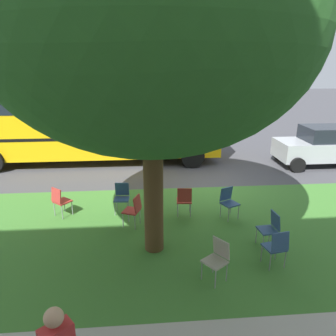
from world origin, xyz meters
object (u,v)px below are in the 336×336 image
object	(u,v)px
parked_car	(323,146)
school_bus	(96,122)
chair_3	(217,257)
chair_7	(122,196)
chair_6	(60,200)
chair_2	(270,227)
chair_5	(134,208)
chair_1	(228,200)
chair_0	(277,246)
chair_4	(184,199)
street_tree	(151,33)

from	to	relation	value
parked_car	school_bus	size ratio (longest dim) A/B	0.36
chair_3	chair_7	distance (m)	3.84
chair_6	chair_7	bearing A→B (deg)	-175.31
chair_2	chair_5	bearing A→B (deg)	-21.33
chair_1	chair_0	bearing A→B (deg)	99.73
chair_4	chair_7	world-z (taller)	same
chair_1	chair_5	bearing A→B (deg)	6.75
chair_1	chair_5	world-z (taller)	same
chair_0	chair_7	bearing A→B (deg)	-40.95
chair_4	school_bus	xyz separation A→B (m)	(3.08, -5.60, 1.24)
chair_0	chair_5	xyz separation A→B (m)	(3.04, -2.06, 0.00)
chair_1	chair_3	size ratio (longest dim) A/B	1.00
street_tree	chair_4	distance (m)	4.59
chair_5	school_bus	xyz separation A→B (m)	(1.67, -6.09, 1.24)
chair_1	chair_5	distance (m)	2.65
chair_6	chair_7	size ratio (longest dim) A/B	1.00
chair_1	chair_6	distance (m)	4.73
chair_2	chair_4	size ratio (longest dim) A/B	1.00
chair_3	chair_6	world-z (taller)	same
chair_6	chair_3	bearing A→B (deg)	140.61
chair_1	chair_6	xyz separation A→B (m)	(4.71, -0.44, 0.00)
chair_0	chair_6	world-z (taller)	same
chair_0	street_tree	bearing A→B (deg)	-20.27
chair_1	parked_car	distance (m)	6.84
chair_5	chair_2	bearing A→B (deg)	158.67
street_tree	chair_6	distance (m)	5.26
street_tree	chair_7	distance (m)	4.73
school_bus	chair_3	bearing A→B (deg)	111.73
chair_0	school_bus	bearing A→B (deg)	-60.01
chair_2	school_bus	world-z (taller)	school_bus
chair_2	chair_7	bearing A→B (deg)	-30.95
chair_1	parked_car	world-z (taller)	parked_car
street_tree	chair_0	bearing A→B (deg)	159.73
chair_2	chair_5	xyz separation A→B (m)	(3.22, -1.26, 0.00)
chair_5	chair_7	world-z (taller)	same
chair_4	chair_5	bearing A→B (deg)	19.30
chair_1	chair_5	size ratio (longest dim) A/B	1.00
chair_3	chair_2	bearing A→B (deg)	-144.35
chair_1	chair_7	bearing A→B (deg)	-10.97
chair_1	chair_2	xyz separation A→B (m)	(-0.59, 1.57, 0.00)
street_tree	chair_1	size ratio (longest dim) A/B	8.04
street_tree	chair_7	world-z (taller)	street_tree
street_tree	chair_3	bearing A→B (deg)	134.38
parked_car	school_bus	world-z (taller)	school_bus
chair_2	chair_7	xyz separation A→B (m)	(3.58, -2.15, 0.00)
chair_5	chair_7	size ratio (longest dim) A/B	1.00
chair_5	street_tree	bearing A→B (deg)	113.65
chair_3	school_bus	xyz separation A→B (m)	(3.36, -8.44, 1.24)
chair_0	chair_7	distance (m)	4.50
chair_0	chair_3	distance (m)	1.37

